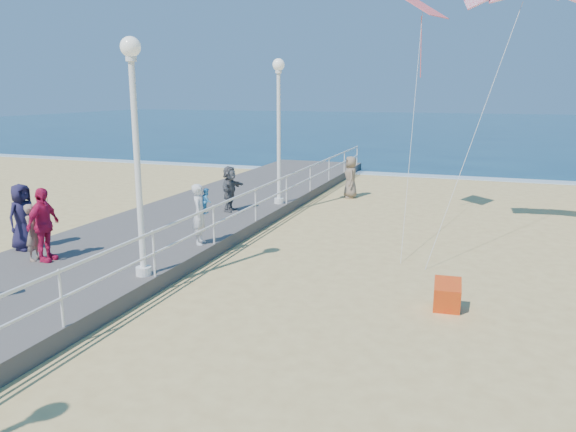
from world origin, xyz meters
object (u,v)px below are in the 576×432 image
(spectator_3, at_px, (43,225))
(spectator_6, at_px, (33,232))
(lamp_post_mid, at_px, (136,134))
(spectator_4, at_px, (23,217))
(toddler_held, at_px, (207,201))
(beach_walker_c, at_px, (351,177))
(lamp_post_far, at_px, (279,116))
(spectator_5, at_px, (230,189))
(woman_holding_toddler, at_px, (200,214))
(box_kite, at_px, (447,298))

(spectator_3, xyz_separation_m, spectator_6, (-0.31, -0.03, -0.21))
(lamp_post_mid, relative_size, spectator_4, 2.97)
(toddler_held, xyz_separation_m, beach_walker_c, (1.70, 10.10, -0.70))
(lamp_post_mid, distance_m, lamp_post_far, 9.00)
(spectator_5, xyz_separation_m, beach_walker_c, (2.95, 5.97, -0.30))
(woman_holding_toddler, bearing_deg, spectator_4, 100.21)
(spectator_5, bearing_deg, lamp_post_far, -33.67)
(woman_holding_toddler, height_order, spectator_4, spectator_4)
(spectator_3, bearing_deg, box_kite, -88.59)
(spectator_3, relative_size, box_kite, 3.11)
(lamp_post_far, distance_m, spectator_6, 9.80)
(spectator_4, bearing_deg, toddler_held, -55.41)
(spectator_3, distance_m, box_kite, 9.79)
(spectator_5, distance_m, box_kite, 9.98)
(toddler_held, relative_size, spectator_6, 0.49)
(lamp_post_far, bearing_deg, woman_holding_toddler, -90.47)
(spectator_4, distance_m, spectator_5, 7.05)
(lamp_post_far, xyz_separation_m, toddler_held, (0.10, -5.99, -2.05))
(spectator_6, bearing_deg, box_kite, -97.44)
(lamp_post_far, bearing_deg, spectator_4, -117.41)
(woman_holding_toddler, distance_m, toddler_held, 0.42)
(box_kite, bearing_deg, toddler_held, 159.95)
(woman_holding_toddler, xyz_separation_m, spectator_6, (-3.21, -2.76, -0.13))
(lamp_post_mid, bearing_deg, toddler_held, 88.10)
(spectator_6, bearing_deg, spectator_4, 41.86)
(toddler_held, bearing_deg, spectator_3, 117.40)
(lamp_post_far, relative_size, woman_holding_toddler, 3.13)
(lamp_post_far, height_order, box_kite, lamp_post_far)
(woman_holding_toddler, height_order, box_kite, woman_holding_toddler)
(lamp_post_far, height_order, woman_holding_toddler, lamp_post_far)
(lamp_post_far, xyz_separation_m, box_kite, (6.74, -7.89, -3.36))
(spectator_4, relative_size, spectator_5, 1.11)
(toddler_held, distance_m, beach_walker_c, 10.26)
(lamp_post_mid, bearing_deg, lamp_post_far, 90.00)
(lamp_post_mid, bearing_deg, spectator_6, 178.09)
(woman_holding_toddler, distance_m, spectator_6, 4.23)
(woman_holding_toddler, height_order, beach_walker_c, woman_holding_toddler)
(woman_holding_toddler, distance_m, spectator_3, 3.98)
(toddler_held, relative_size, beach_walker_c, 0.39)
(spectator_3, bearing_deg, spectator_4, 58.75)
(lamp_post_mid, distance_m, spectator_6, 4.13)
(woman_holding_toddler, height_order, spectator_5, woman_holding_toddler)
(spectator_3, xyz_separation_m, spectator_4, (-1.30, 0.66, -0.04))
(lamp_post_far, bearing_deg, beach_walker_c, 66.40)
(spectator_4, bearing_deg, lamp_post_mid, -93.06)
(beach_walker_c, bearing_deg, spectator_3, -41.38)
(toddler_held, relative_size, spectator_4, 0.40)
(lamp_post_mid, bearing_deg, beach_walker_c, 82.20)
(woman_holding_toddler, relative_size, beach_walker_c, 0.94)
(lamp_post_mid, relative_size, spectator_6, 3.69)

